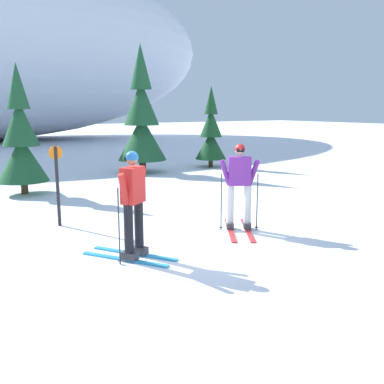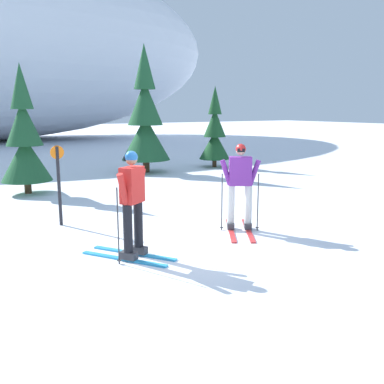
{
  "view_description": "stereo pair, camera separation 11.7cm",
  "coord_description": "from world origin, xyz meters",
  "px_view_note": "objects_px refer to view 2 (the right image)",
  "views": [
    {
      "loc": [
        -3.82,
        -6.33,
        2.44
      ],
      "look_at": [
        0.31,
        0.17,
        0.95
      ],
      "focal_mm": 40.49,
      "sensor_mm": 36.0,
      "label": 1
    },
    {
      "loc": [
        -3.72,
        -6.39,
        2.44
      ],
      "look_at": [
        0.31,
        0.17,
        0.95
      ],
      "focal_mm": 40.49,
      "sensor_mm": 36.0,
      "label": 2
    }
  ],
  "objects_px": {
    "pine_tree_far_right": "(215,134)",
    "trail_marker_post": "(59,181)",
    "pine_tree_center_right": "(145,120)",
    "pine_tree_center_left": "(25,140)",
    "skier_red_jacket": "(132,203)",
    "skier_purple_jacket": "(240,185)"
  },
  "relations": [
    {
      "from": "pine_tree_far_right",
      "to": "trail_marker_post",
      "type": "xyz_separation_m",
      "value": [
        -8.05,
        -5.98,
        -0.45
      ]
    },
    {
      "from": "pine_tree_center_right",
      "to": "trail_marker_post",
      "type": "bearing_deg",
      "value": -128.91
    },
    {
      "from": "pine_tree_center_left",
      "to": "pine_tree_far_right",
      "type": "relative_size",
      "value": 1.1
    },
    {
      "from": "skier_red_jacket",
      "to": "pine_tree_far_right",
      "type": "bearing_deg",
      "value": 48.87
    },
    {
      "from": "skier_red_jacket",
      "to": "skier_purple_jacket",
      "type": "height_order",
      "value": "skier_red_jacket"
    },
    {
      "from": "skier_purple_jacket",
      "to": "pine_tree_far_right",
      "type": "height_order",
      "value": "pine_tree_far_right"
    },
    {
      "from": "skier_red_jacket",
      "to": "trail_marker_post",
      "type": "relative_size",
      "value": 1.05
    },
    {
      "from": "skier_red_jacket",
      "to": "pine_tree_far_right",
      "type": "height_order",
      "value": "pine_tree_far_right"
    },
    {
      "from": "pine_tree_center_right",
      "to": "trail_marker_post",
      "type": "xyz_separation_m",
      "value": [
        -4.92,
        -6.09,
        -1.06
      ]
    },
    {
      "from": "skier_purple_jacket",
      "to": "trail_marker_post",
      "type": "xyz_separation_m",
      "value": [
        -3.01,
        2.26,
        0.02
      ]
    },
    {
      "from": "pine_tree_center_left",
      "to": "pine_tree_far_right",
      "type": "height_order",
      "value": "pine_tree_center_left"
    },
    {
      "from": "skier_red_jacket",
      "to": "pine_tree_center_left",
      "type": "xyz_separation_m",
      "value": [
        -0.35,
        6.72,
        0.61
      ]
    },
    {
      "from": "trail_marker_post",
      "to": "pine_tree_center_left",
      "type": "bearing_deg",
      "value": 88.28
    },
    {
      "from": "skier_purple_jacket",
      "to": "pine_tree_far_right",
      "type": "relative_size",
      "value": 0.52
    },
    {
      "from": "skier_red_jacket",
      "to": "trail_marker_post",
      "type": "bearing_deg",
      "value": 99.89
    },
    {
      "from": "pine_tree_center_left",
      "to": "pine_tree_far_right",
      "type": "bearing_deg",
      "value": 13.84
    },
    {
      "from": "skier_purple_jacket",
      "to": "pine_tree_center_right",
      "type": "bearing_deg",
      "value": 77.13
    },
    {
      "from": "pine_tree_center_right",
      "to": "pine_tree_far_right",
      "type": "xyz_separation_m",
      "value": [
        3.13,
        -0.11,
        -0.61
      ]
    },
    {
      "from": "pine_tree_center_right",
      "to": "pine_tree_center_left",
      "type": "bearing_deg",
      "value": -156.7
    },
    {
      "from": "skier_purple_jacket",
      "to": "pine_tree_center_right",
      "type": "distance_m",
      "value": 8.64
    },
    {
      "from": "pine_tree_center_right",
      "to": "pine_tree_far_right",
      "type": "relative_size",
      "value": 1.43
    },
    {
      "from": "pine_tree_center_left",
      "to": "trail_marker_post",
      "type": "bearing_deg",
      "value": -91.72
    }
  ]
}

